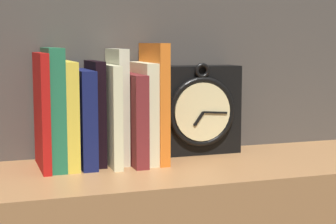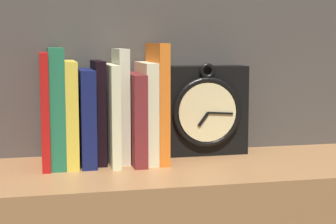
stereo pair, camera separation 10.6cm
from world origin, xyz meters
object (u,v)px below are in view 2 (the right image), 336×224
Objects in this scene: book_slot2_yellow at (70,113)px; book_slot5_cream at (111,114)px; book_slot7_maroon at (134,118)px; clock at (202,110)px; book_slot0_red at (45,109)px; book_slot4_black at (98,111)px; book_slot3_navy at (86,117)px; book_slot6_cream at (121,105)px; book_slot1_green at (56,107)px; book_slot8_cream at (146,112)px; book_slot9_orange at (157,102)px.

book_slot2_yellow is 1.04× the size of book_slot5_cream.
clock is at bearing 15.33° from book_slot7_maroon.
clock is 0.33m from book_slot0_red.
book_slot4_black is at bearing -173.88° from clock.
book_slot6_cream is (0.07, 0.01, 0.02)m from book_slot3_navy.
book_slot2_yellow is (-0.28, -0.04, 0.01)m from clock.
book_slot3_navy is at bearing -171.82° from clock.
book_slot8_cream is (0.18, 0.00, -0.01)m from book_slot1_green.
book_slot6_cream reaches higher than book_slot8_cream.
book_slot8_cream is at bearing -12.29° from book_slot6_cream.
book_slot0_red is 0.93× the size of book_slot9_orange.
book_slot0_red reaches higher than book_slot2_yellow.
book_slot1_green reaches higher than book_slot5_cream.
book_slot3_navy is at bearing 179.63° from book_slot9_orange.
book_slot4_black is at bearing 173.46° from book_slot8_cream.
book_slot0_red is at bearing 178.75° from book_slot7_maroon.
book_slot6_cream is at bearing 167.71° from book_slot8_cream.
book_slot8_cream is at bearing -164.84° from clock.
book_slot5_cream is (0.13, -0.00, -0.01)m from book_slot0_red.
book_slot0_red is at bearing -172.19° from book_slot4_black.
book_slot7_maroon is (0.07, -0.02, -0.01)m from book_slot4_black.
book_slot5_cream is at bearing -35.36° from book_slot4_black.
book_slot5_cream is (0.02, -0.02, -0.00)m from book_slot4_black.
book_slot2_yellow is 0.08m from book_slot5_cream.
book_slot9_orange is at bearing -0.33° from book_slot1_green.
book_slot8_cream is at bearing -6.54° from book_slot4_black.
book_slot5_cream is at bearing -5.85° from book_slot3_navy.
book_slot6_cream is 1.27× the size of book_slot7_maroon.
book_slot3_navy is (-0.25, -0.04, -0.00)m from clock.
book_slot7_maroon is (0.13, -0.01, -0.01)m from book_slot2_yellow.
clock is 1.11× the size of book_slot7_maroon.
book_slot7_maroon is 0.03m from book_slot8_cream.
book_slot7_maroon is (0.02, -0.02, -0.02)m from book_slot6_cream.
book_slot0_red is 1.08× the size of book_slot4_black.
book_slot8_cream is (-0.13, -0.03, 0.00)m from clock.
book_slot5_cream is 1.10× the size of book_slot7_maroon.
book_slot8_cream is at bearing 16.15° from book_slot7_maroon.
book_slot1_green is at bearing -179.76° from book_slot8_cream.
book_slot8_cream reaches higher than book_slot5_cream.
clock is at bearing 6.66° from book_slot0_red.
book_slot8_cream is (0.07, 0.01, 0.00)m from book_slot5_cream.
book_slot1_green is at bearing -174.79° from book_slot6_cream.
book_slot5_cream is 0.10m from book_slot9_orange.
book_slot6_cream is (0.02, 0.02, 0.02)m from book_slot5_cream.
book_slot4_black is at bearing 165.33° from book_slot7_maroon.
book_slot9_orange is (0.09, 0.00, 0.02)m from book_slot5_cream.
book_slot0_red is 0.20m from book_slot8_cream.
book_slot9_orange reaches higher than book_slot5_cream.
book_slot9_orange reaches higher than book_slot2_yellow.
book_slot1_green reaches higher than book_slot7_maroon.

